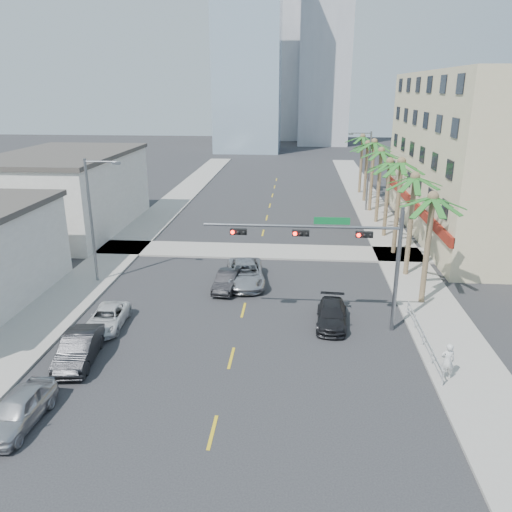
{
  "coord_description": "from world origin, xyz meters",
  "views": [
    {
      "loc": [
        3.23,
        -19.02,
        13.55
      ],
      "look_at": [
        0.76,
        10.58,
        3.5
      ],
      "focal_mm": 35.0,
      "sensor_mm": 36.0,
      "label": 1
    }
  ],
  "objects_px": {
    "traffic_signal_mast": "(341,247)",
    "car_lane_center": "(245,273)",
    "car_parked_near": "(18,410)",
    "car_parked_far": "(107,318)",
    "car_lane_right": "(332,315)",
    "car_lane_left": "(227,281)",
    "pedestrian": "(447,361)",
    "car_parked_mid": "(79,349)"
  },
  "relations": [
    {
      "from": "traffic_signal_mast",
      "to": "car_parked_near",
      "type": "height_order",
      "value": "traffic_signal_mast"
    },
    {
      "from": "car_lane_right",
      "to": "car_lane_center",
      "type": "bearing_deg",
      "value": 137.49
    },
    {
      "from": "car_parked_far",
      "to": "car_lane_left",
      "type": "xyz_separation_m",
      "value": [
        6.3,
        6.41,
        0.07
      ]
    },
    {
      "from": "car_parked_near",
      "to": "car_lane_left",
      "type": "height_order",
      "value": "car_parked_near"
    },
    {
      "from": "car_lane_center",
      "to": "car_lane_left",
      "type": "bearing_deg",
      "value": -140.53
    },
    {
      "from": "car_parked_mid",
      "to": "car_lane_center",
      "type": "xyz_separation_m",
      "value": [
        7.44,
        11.6,
        0.04
      ]
    },
    {
      "from": "car_parked_near",
      "to": "car_lane_right",
      "type": "relative_size",
      "value": 0.98
    },
    {
      "from": "car_parked_near",
      "to": "pedestrian",
      "type": "relative_size",
      "value": 2.28
    },
    {
      "from": "car_parked_near",
      "to": "traffic_signal_mast",
      "type": "bearing_deg",
      "value": 37.91
    },
    {
      "from": "car_parked_far",
      "to": "car_parked_near",
      "type": "bearing_deg",
      "value": -95.81
    },
    {
      "from": "car_lane_left",
      "to": "pedestrian",
      "type": "bearing_deg",
      "value": -35.34
    },
    {
      "from": "car_lane_center",
      "to": "car_parked_far",
      "type": "bearing_deg",
      "value": -141.89
    },
    {
      "from": "car_lane_center",
      "to": "car_parked_near",
      "type": "bearing_deg",
      "value": -122.75
    },
    {
      "from": "car_lane_center",
      "to": "car_lane_right",
      "type": "xyz_separation_m",
      "value": [
        5.86,
        -6.18,
        -0.16
      ]
    },
    {
      "from": "car_parked_mid",
      "to": "car_parked_near",
      "type": "bearing_deg",
      "value": -101.58
    },
    {
      "from": "car_parked_near",
      "to": "car_lane_right",
      "type": "bearing_deg",
      "value": 39.73
    },
    {
      "from": "car_parked_near",
      "to": "car_parked_mid",
      "type": "distance_m",
      "value": 5.18
    },
    {
      "from": "car_lane_left",
      "to": "car_lane_center",
      "type": "height_order",
      "value": "car_lane_center"
    },
    {
      "from": "car_parked_mid",
      "to": "car_lane_center",
      "type": "relative_size",
      "value": 0.8
    },
    {
      "from": "traffic_signal_mast",
      "to": "car_lane_center",
      "type": "xyz_separation_m",
      "value": [
        -6.14,
        6.65,
        -4.27
      ]
    },
    {
      "from": "traffic_signal_mast",
      "to": "car_lane_right",
      "type": "bearing_deg",
      "value": 121.14
    },
    {
      "from": "traffic_signal_mast",
      "to": "pedestrian",
      "type": "relative_size",
      "value": 5.95
    },
    {
      "from": "car_lane_right",
      "to": "traffic_signal_mast",
      "type": "bearing_deg",
      "value": -54.82
    },
    {
      "from": "pedestrian",
      "to": "car_parked_mid",
      "type": "bearing_deg",
      "value": -2.92
    },
    {
      "from": "car_lane_right",
      "to": "car_parked_near",
      "type": "bearing_deg",
      "value": -138.3
    },
    {
      "from": "car_parked_near",
      "to": "car_lane_left",
      "type": "distance_m",
      "value": 16.92
    },
    {
      "from": "traffic_signal_mast",
      "to": "car_lane_center",
      "type": "bearing_deg",
      "value": 132.71
    },
    {
      "from": "car_lane_center",
      "to": "traffic_signal_mast",
      "type": "bearing_deg",
      "value": -54.95
    },
    {
      "from": "car_parked_near",
      "to": "car_parked_far",
      "type": "distance_m",
      "value": 9.13
    },
    {
      "from": "car_parked_far",
      "to": "car_lane_right",
      "type": "bearing_deg",
      "value": 3.01
    },
    {
      "from": "traffic_signal_mast",
      "to": "car_parked_mid",
      "type": "height_order",
      "value": "traffic_signal_mast"
    },
    {
      "from": "pedestrian",
      "to": "traffic_signal_mast",
      "type": "bearing_deg",
      "value": -49.07
    },
    {
      "from": "car_parked_mid",
      "to": "car_lane_left",
      "type": "xyz_separation_m",
      "value": [
        6.3,
        10.36,
        -0.1
      ]
    },
    {
      "from": "car_parked_far",
      "to": "traffic_signal_mast",
      "type": "bearing_deg",
      "value": 0.91
    },
    {
      "from": "car_parked_mid",
      "to": "pedestrian",
      "type": "relative_size",
      "value": 2.45
    },
    {
      "from": "car_parked_mid",
      "to": "car_lane_center",
      "type": "height_order",
      "value": "car_lane_center"
    },
    {
      "from": "car_parked_near",
      "to": "pedestrian",
      "type": "height_order",
      "value": "pedestrian"
    },
    {
      "from": "car_parked_far",
      "to": "car_lane_right",
      "type": "height_order",
      "value": "car_lane_right"
    },
    {
      "from": "traffic_signal_mast",
      "to": "car_parked_mid",
      "type": "relative_size",
      "value": 2.43
    },
    {
      "from": "traffic_signal_mast",
      "to": "car_parked_mid",
      "type": "xyz_separation_m",
      "value": [
        -13.58,
        -4.94,
        -4.31
      ]
    },
    {
      "from": "car_parked_far",
      "to": "pedestrian",
      "type": "relative_size",
      "value": 2.26
    },
    {
      "from": "car_parked_near",
      "to": "car_parked_far",
      "type": "relative_size",
      "value": 1.01
    }
  ]
}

